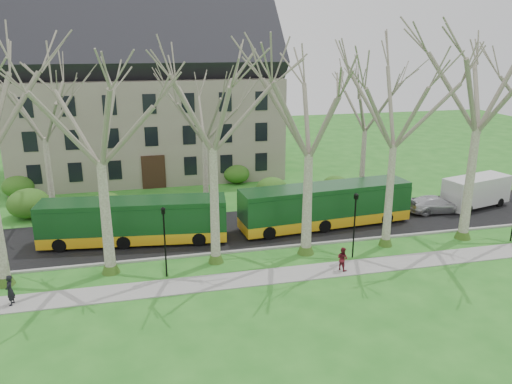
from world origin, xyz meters
TOP-DOWN VIEW (x-y plane):
  - ground at (0.00, 0.00)m, footprint 120.00×120.00m
  - sidewalk at (0.00, -2.50)m, footprint 70.00×2.00m
  - road at (0.00, 5.50)m, footprint 80.00×8.00m
  - curb at (0.00, 1.50)m, footprint 80.00×0.25m
  - building at (-6.00, 24.00)m, footprint 26.50×12.20m
  - tree_row_verge at (0.00, 0.30)m, footprint 49.00×7.00m
  - tree_row_far at (-1.33, 11.00)m, footprint 33.00×7.00m
  - lamp_row at (-0.00, -1.00)m, footprint 36.22×0.22m
  - hedges at (-4.67, 14.00)m, footprint 30.60×8.60m
  - bus_lead at (-7.80, 4.75)m, footprint 12.87×4.11m
  - bus_follow at (6.25, 4.73)m, footprint 13.30×3.89m
  - sedan at (16.13, 5.54)m, footprint 4.74×2.03m
  - van_a at (20.16, 6.04)m, footprint 6.31×3.59m
  - pedestrian_a at (-14.29, -2.58)m, footprint 0.47×0.66m
  - pedestrian_b at (4.56, -2.68)m, footprint 0.84×0.90m

SIDE VIEW (x-z plane):
  - ground at x=0.00m, z-range 0.00..0.00m
  - sidewalk at x=0.00m, z-range 0.00..0.06m
  - road at x=0.00m, z-range 0.00..0.06m
  - curb at x=0.00m, z-range 0.00..0.14m
  - sedan at x=16.13m, z-range 0.06..1.42m
  - pedestrian_b at x=4.56m, z-range 0.06..1.54m
  - pedestrian_a at x=-14.29m, z-range 0.06..1.75m
  - hedges at x=-4.67m, z-range 0.00..2.00m
  - van_a at x=20.16m, z-range 0.06..2.66m
  - bus_lead at x=-7.80m, z-range 0.06..3.22m
  - bus_follow at x=6.25m, z-range 0.06..3.34m
  - lamp_row at x=0.00m, z-range 0.42..4.72m
  - tree_row_far at x=-1.33m, z-range 0.00..12.00m
  - tree_row_verge at x=0.00m, z-range 0.00..14.00m
  - building at x=-6.00m, z-range 0.07..16.07m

